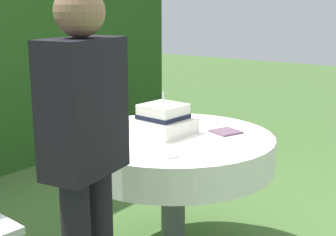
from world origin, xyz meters
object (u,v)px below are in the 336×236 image
object	(u,v)px
cake_table	(173,153)
wedding_cake	(163,120)
serving_plate_far	(168,155)
serving_plate_near	(158,117)
standing_person	(85,155)
napkin_stack	(226,132)

from	to	relation	value
cake_table	wedding_cake	bearing A→B (deg)	89.05
cake_table	wedding_cake	xyz separation A→B (m)	(0.00, 0.08, 0.19)
wedding_cake	serving_plate_far	size ratio (longest dim) A/B	3.32
serving_plate_far	serving_plate_near	bearing A→B (deg)	41.19
serving_plate_far	standing_person	distance (m)	0.58
napkin_stack	standing_person	distance (m)	1.15
cake_table	napkin_stack	xyz separation A→B (m)	(0.24, -0.22, 0.11)
cake_table	napkin_stack	bearing A→B (deg)	-42.35
cake_table	serving_plate_far	xyz separation A→B (m)	(-0.34, -0.21, 0.11)
napkin_stack	serving_plate_far	bearing A→B (deg)	179.69
serving_plate_near	serving_plate_far	bearing A→B (deg)	-138.81
serving_plate_near	standing_person	distance (m)	1.34
serving_plate_near	wedding_cake	bearing A→B (deg)	-138.13
cake_table	serving_plate_far	distance (m)	0.42
wedding_cake	standing_person	bearing A→B (deg)	-162.21
serving_plate_far	napkin_stack	xyz separation A→B (m)	(0.58, -0.00, 0.00)
cake_table	napkin_stack	world-z (taller)	napkin_stack
serving_plate_far	standing_person	bearing A→B (deg)	179.83
napkin_stack	standing_person	bearing A→B (deg)	179.75
wedding_cake	cake_table	bearing A→B (deg)	-90.95
napkin_stack	standing_person	world-z (taller)	standing_person
standing_person	napkin_stack	bearing A→B (deg)	-0.25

